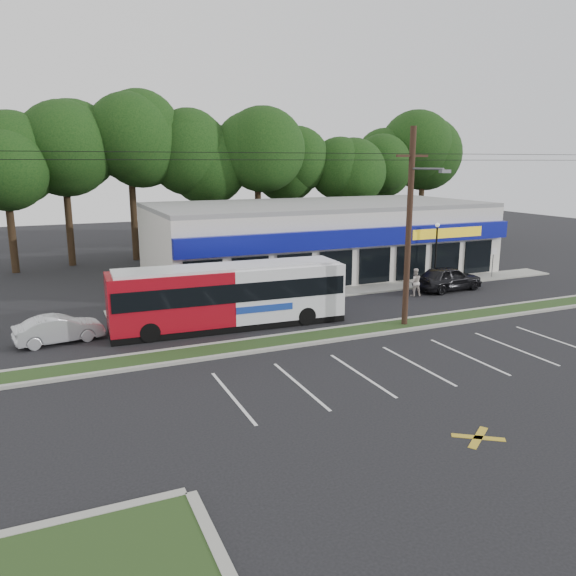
# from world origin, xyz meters

# --- Properties ---
(ground) EXTENTS (120.00, 120.00, 0.00)m
(ground) POSITION_xyz_m (0.00, 0.00, 0.00)
(ground) COLOR black
(ground) RESTS_ON ground
(grass_strip) EXTENTS (40.00, 1.60, 0.12)m
(grass_strip) POSITION_xyz_m (0.00, 1.00, 0.06)
(grass_strip) COLOR #243D19
(grass_strip) RESTS_ON ground
(curb_south) EXTENTS (40.00, 0.25, 0.14)m
(curb_south) POSITION_xyz_m (0.00, 0.15, 0.07)
(curb_south) COLOR #9E9E93
(curb_south) RESTS_ON ground
(curb_north) EXTENTS (40.00, 0.25, 0.14)m
(curb_north) POSITION_xyz_m (0.00, 1.85, 0.07)
(curb_north) COLOR #9E9E93
(curb_north) RESTS_ON ground
(sidewalk) EXTENTS (32.00, 2.20, 0.10)m
(sidewalk) POSITION_xyz_m (5.00, 9.00, 0.05)
(sidewalk) COLOR #9E9E93
(sidewalk) RESTS_ON ground
(strip_mall) EXTENTS (25.00, 12.55, 5.30)m
(strip_mall) POSITION_xyz_m (5.50, 15.91, 2.65)
(strip_mall) COLOR beige
(strip_mall) RESTS_ON ground
(utility_pole) EXTENTS (50.00, 2.77, 10.00)m
(utility_pole) POSITION_xyz_m (2.83, 0.93, 5.41)
(utility_pole) COLOR black
(utility_pole) RESTS_ON ground
(lamp_post) EXTENTS (0.30, 0.30, 4.25)m
(lamp_post) POSITION_xyz_m (11.00, 8.80, 2.67)
(lamp_post) COLOR black
(lamp_post) RESTS_ON ground
(sign_post) EXTENTS (0.45, 0.10, 2.23)m
(sign_post) POSITION_xyz_m (16.00, 8.57, 1.56)
(sign_post) COLOR #59595E
(sign_post) RESTS_ON ground
(tree_line) EXTENTS (46.76, 6.76, 11.83)m
(tree_line) POSITION_xyz_m (4.00, 26.00, 8.42)
(tree_line) COLOR black
(tree_line) RESTS_ON ground
(metrobus) EXTENTS (12.09, 3.08, 3.22)m
(metrobus) POSITION_xyz_m (-5.33, 4.50, 1.71)
(metrobus) COLOR #A00C18
(metrobus) RESTS_ON ground
(car_dark) EXTENTS (4.96, 2.32, 1.64)m
(car_dark) POSITION_xyz_m (10.46, 6.74, 0.82)
(car_dark) COLOR black
(car_dark) RESTS_ON ground
(car_silver) EXTENTS (4.13, 1.98, 1.30)m
(car_silver) POSITION_xyz_m (-13.47, 5.26, 0.65)
(car_silver) COLOR #B4B7BC
(car_silver) RESTS_ON ground
(pedestrian_a) EXTENTS (0.69, 0.51, 1.73)m
(pedestrian_a) POSITION_xyz_m (3.07, 8.50, 0.87)
(pedestrian_a) COLOR beige
(pedestrian_a) RESTS_ON ground
(pedestrian_b) EXTENTS (1.02, 0.89, 1.77)m
(pedestrian_b) POSITION_xyz_m (7.50, 6.32, 0.89)
(pedestrian_b) COLOR beige
(pedestrian_b) RESTS_ON ground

